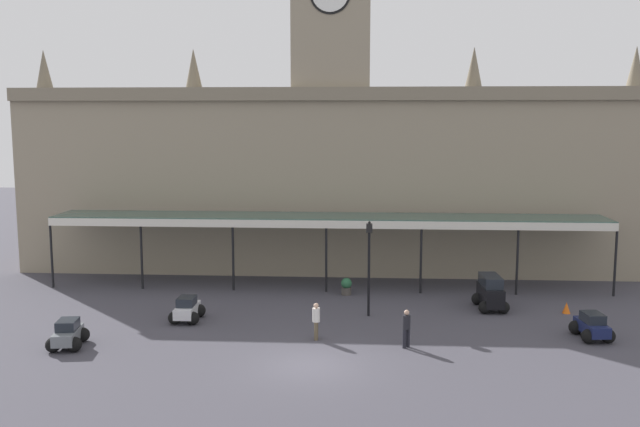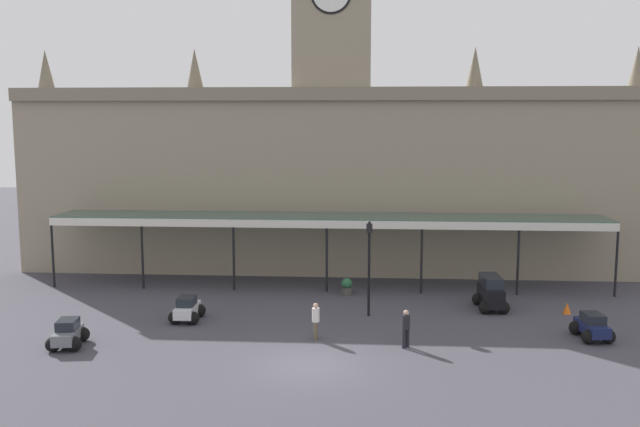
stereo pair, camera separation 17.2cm
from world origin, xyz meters
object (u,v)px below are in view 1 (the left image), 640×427
car_grey_sedan (68,335)px  pedestrian_beside_cars (406,327)px  car_white_sedan (187,311)px  pedestrian_crossing_forecourt (316,320)px  car_navy_sedan (592,328)px  car_black_van (490,294)px  planter_by_canopy (346,286)px  traffic_cone (566,308)px  victorian_lamppost (369,257)px

car_grey_sedan → pedestrian_beside_cars: size_ratio=1.29×
car_grey_sedan → pedestrian_beside_cars: 14.63m
car_white_sedan → pedestrian_crossing_forecourt: pedestrian_crossing_forecourt is taller
pedestrian_crossing_forecourt → car_navy_sedan: bearing=4.3°
car_white_sedan → pedestrian_crossing_forecourt: (6.50, -2.52, 0.41)m
car_black_van → planter_by_canopy: size_ratio=2.55×
car_navy_sedan → planter_by_canopy: bearing=147.5°
pedestrian_crossing_forecourt → traffic_cone: pedestrian_crossing_forecourt is taller
car_grey_sedan → victorian_lamppost: (13.01, 5.60, 2.49)m
pedestrian_crossing_forecourt → car_black_van: bearing=32.8°
pedestrian_crossing_forecourt → victorian_lamppost: size_ratio=0.35×
car_black_van → traffic_cone: size_ratio=4.29×
car_black_van → planter_by_canopy: bearing=161.8°
traffic_cone → pedestrian_beside_cars: bearing=-145.1°
car_black_van → pedestrian_beside_cars: bearing=-126.2°
car_black_van → pedestrian_beside_cars: size_ratio=1.47×
pedestrian_beside_cars → planter_by_canopy: pedestrian_beside_cars is taller
victorian_lamppost → car_white_sedan: bearing=-171.1°
car_navy_sedan → planter_by_canopy: size_ratio=2.23×
car_grey_sedan → traffic_cone: car_grey_sedan is taller
pedestrian_beside_cars → pedestrian_crossing_forecourt: size_ratio=1.00×
pedestrian_crossing_forecourt → pedestrian_beside_cars: bearing=-12.3°
car_white_sedan → pedestrian_beside_cars: 11.00m
traffic_cone → car_navy_sedan: bearing=-90.7°
car_black_van → planter_by_canopy: car_black_van is taller
car_navy_sedan → car_black_van: bearing=128.3°
pedestrian_crossing_forecourt → planter_by_canopy: (1.14, 8.06, -0.42)m
victorian_lamppost → traffic_cone: (10.04, 1.11, -2.71)m
car_white_sedan → victorian_lamppost: (8.86, 1.38, 2.49)m
car_black_van → car_navy_sedan: bearing=-51.7°
traffic_cone → victorian_lamppost: bearing=-173.7°
car_black_van → pedestrian_beside_cars: (-4.71, -6.45, 0.10)m
pedestrian_beside_cars → pedestrian_crossing_forecourt: bearing=167.7°
car_navy_sedan → victorian_lamppost: bearing=163.3°
pedestrian_beside_cars → victorian_lamppost: (-1.60, 4.77, 2.08)m
car_grey_sedan → pedestrian_crossing_forecourt: (10.65, 1.70, 0.41)m
car_white_sedan → car_navy_sedan: bearing=-4.9°
pedestrian_beside_cars → car_black_van: bearing=53.8°
car_black_van → planter_by_canopy: 7.93m
car_white_sedan → planter_by_canopy: (7.65, 5.54, -0.01)m
car_grey_sedan → traffic_cone: (23.04, 6.72, -0.22)m
car_black_van → car_navy_sedan: (3.68, -4.66, -0.30)m
car_grey_sedan → pedestrian_crossing_forecourt: 10.79m
car_white_sedan → victorian_lamppost: size_ratio=0.43×
car_navy_sedan → car_grey_sedan: bearing=-173.5°
pedestrian_crossing_forecourt → traffic_cone: (12.40, 5.02, -0.62)m
pedestrian_crossing_forecourt → traffic_cone: bearing=22.0°
car_black_van → car_grey_sedan: car_black_van is taller
pedestrian_beside_cars → car_white_sedan: bearing=162.1°
car_grey_sedan → car_black_van: bearing=20.7°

